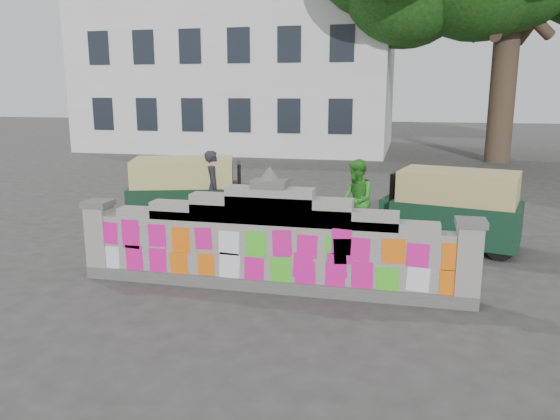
{
  "coord_description": "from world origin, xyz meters",
  "views": [
    {
      "loc": [
        2.07,
        -8.13,
        3.16
      ],
      "look_at": [
        -0.07,
        1.0,
        1.1
      ],
      "focal_mm": 35.0,
      "sensor_mm": 36.0,
      "label": 1
    }
  ],
  "objects_px": {
    "cyclist_bike": "(214,211)",
    "rickshaw_left": "(187,191)",
    "cyclist_rider": "(214,197)",
    "rickshaw_right": "(453,208)",
    "pedestrian": "(356,200)"
  },
  "relations": [
    {
      "from": "rickshaw_left",
      "to": "rickshaw_right",
      "type": "relative_size",
      "value": 1.02
    },
    {
      "from": "rickshaw_left",
      "to": "rickshaw_right",
      "type": "bearing_deg",
      "value": -21.47
    },
    {
      "from": "rickshaw_right",
      "to": "pedestrian",
      "type": "bearing_deg",
      "value": 9.54
    },
    {
      "from": "rickshaw_right",
      "to": "cyclist_bike",
      "type": "bearing_deg",
      "value": 12.61
    },
    {
      "from": "cyclist_bike",
      "to": "rickshaw_left",
      "type": "relative_size",
      "value": 0.6
    },
    {
      "from": "pedestrian",
      "to": "rickshaw_right",
      "type": "xyz_separation_m",
      "value": [
        1.98,
        -0.14,
        -0.05
      ]
    },
    {
      "from": "pedestrian",
      "to": "cyclist_rider",
      "type": "bearing_deg",
      "value": -107.77
    },
    {
      "from": "cyclist_rider",
      "to": "rickshaw_left",
      "type": "bearing_deg",
      "value": 50.35
    },
    {
      "from": "cyclist_rider",
      "to": "rickshaw_right",
      "type": "height_order",
      "value": "cyclist_rider"
    },
    {
      "from": "cyclist_rider",
      "to": "pedestrian",
      "type": "height_order",
      "value": "pedestrian"
    },
    {
      "from": "cyclist_rider",
      "to": "pedestrian",
      "type": "bearing_deg",
      "value": -105.14
    },
    {
      "from": "cyclist_bike",
      "to": "pedestrian",
      "type": "height_order",
      "value": "pedestrian"
    },
    {
      "from": "cyclist_rider",
      "to": "rickshaw_left",
      "type": "xyz_separation_m",
      "value": [
        -0.78,
        0.34,
        0.04
      ]
    },
    {
      "from": "cyclist_bike",
      "to": "cyclist_rider",
      "type": "distance_m",
      "value": 0.33
    },
    {
      "from": "pedestrian",
      "to": "rickshaw_left",
      "type": "bearing_deg",
      "value": -112.83
    }
  ]
}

